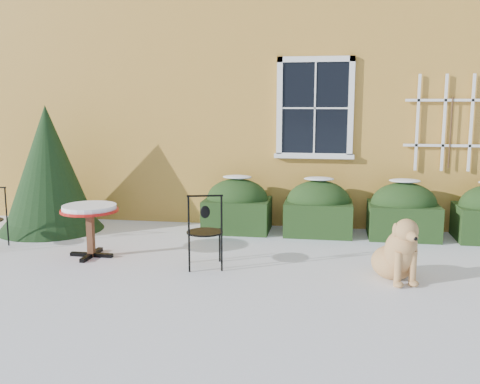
% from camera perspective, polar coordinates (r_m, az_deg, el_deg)
% --- Properties ---
extents(ground, '(80.00, 80.00, 0.00)m').
position_cam_1_polar(ground, '(6.28, -1.51, -9.62)').
color(ground, white).
rests_on(ground, ground).
extents(house, '(12.40, 8.40, 6.40)m').
position_cam_1_polar(house, '(12.93, 4.48, 14.57)').
color(house, gold).
rests_on(house, ground).
extents(hedge_row, '(4.95, 0.80, 0.91)m').
position_cam_1_polar(hedge_row, '(8.56, 12.70, -1.91)').
color(hedge_row, black).
rests_on(hedge_row, ground).
extents(evergreen_shrub, '(1.67, 1.67, 2.03)m').
position_cam_1_polar(evergreen_shrub, '(9.19, -19.69, 1.16)').
color(evergreen_shrub, black).
rests_on(evergreen_shrub, ground).
extents(bistro_table, '(0.77, 0.77, 0.71)m').
position_cam_1_polar(bistro_table, '(7.42, -15.74, -2.25)').
color(bistro_table, black).
rests_on(bistro_table, ground).
extents(patio_chair_near, '(0.52, 0.52, 0.96)m').
position_cam_1_polar(patio_chair_near, '(6.71, -3.77, -4.12)').
color(patio_chair_near, black).
rests_on(patio_chair_near, ground).
extents(dog, '(0.65, 0.88, 0.79)m').
position_cam_1_polar(dog, '(6.52, 16.52, -6.37)').
color(dog, tan).
rests_on(dog, ground).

